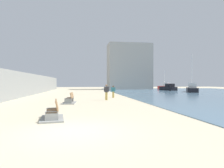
% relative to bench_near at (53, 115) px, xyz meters
% --- Properties ---
extents(ground_plane, '(120.00, 120.00, 0.00)m').
position_rel_bench_near_xyz_m(ground_plane, '(1.16, 15.38, -0.23)').
color(ground_plane, beige).
extents(seawall, '(0.80, 64.00, 3.19)m').
position_rel_bench_near_xyz_m(seawall, '(-6.34, 15.38, 1.36)').
color(seawall, gray).
rests_on(seawall, ground).
extents(bench_near, '(1.35, 2.22, 0.98)m').
position_rel_bench_near_xyz_m(bench_near, '(0.00, 0.00, 0.00)').
color(bench_near, gray).
rests_on(bench_near, ground).
extents(bench_far, '(1.24, 2.17, 0.98)m').
position_rel_bench_near_xyz_m(bench_far, '(0.33, 7.71, 0.00)').
color(bench_far, gray).
rests_on(bench_far, ground).
extents(person_walking, '(0.52, 0.24, 1.67)m').
position_rel_bench_near_xyz_m(person_walking, '(3.98, 10.33, 0.74)').
color(person_walking, gold).
rests_on(person_walking, ground).
extents(person_standing, '(0.52, 0.24, 1.51)m').
position_rel_bench_near_xyz_m(person_standing, '(5.24, 13.63, 0.63)').
color(person_standing, gold).
rests_on(person_standing, ground).
extents(boat_far_left, '(2.57, 5.28, 1.61)m').
position_rel_bench_near_xyz_m(boat_far_left, '(21.87, 34.12, 0.40)').
color(boat_far_left, black).
rests_on(boat_far_left, water_bay).
extents(boat_mid_bay, '(4.99, 7.41, 7.59)m').
position_rel_bench_near_xyz_m(boat_mid_bay, '(23.04, 25.84, 0.48)').
color(boat_mid_bay, black).
rests_on(boat_mid_bay, water_bay).
extents(boat_distant, '(2.39, 5.22, 5.11)m').
position_rel_bench_near_xyz_m(boat_distant, '(23.70, 40.01, 0.53)').
color(boat_distant, red).
rests_on(boat_distant, water_bay).
extents(harbor_building, '(12.00, 6.00, 12.67)m').
position_rel_bench_near_xyz_m(harbor_building, '(14.45, 43.38, 6.10)').
color(harbor_building, '#9E9E99').
rests_on(harbor_building, ground).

